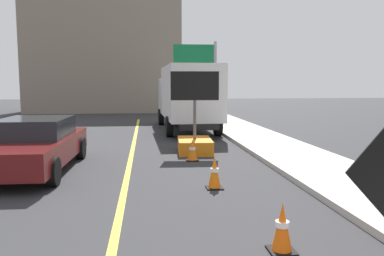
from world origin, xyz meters
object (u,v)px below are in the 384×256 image
at_px(pickup_car, 34,145).
at_px(traffic_cone_far_lane, 192,150).
at_px(traffic_cone_near_sign, 282,228).
at_px(arrow_board_trailer, 195,138).
at_px(box_truck, 187,96).
at_px(traffic_cone_mid_lane, 215,173).
at_px(highway_guide_sign, 203,66).

bearing_deg(pickup_car, traffic_cone_far_lane, 10.94).
bearing_deg(traffic_cone_near_sign, arrow_board_trailer, 91.49).
xyz_separation_m(box_truck, traffic_cone_mid_lane, (-0.53, -10.76, -1.37)).
xyz_separation_m(arrow_board_trailer, box_truck, (0.39, 6.17, 1.24)).
xyz_separation_m(traffic_cone_near_sign, traffic_cone_mid_lane, (-0.34, 3.30, 0.02)).
relative_size(highway_guide_sign, traffic_cone_far_lane, 7.85).
bearing_deg(box_truck, traffic_cone_mid_lane, -92.80).
height_order(arrow_board_trailer, traffic_cone_near_sign, arrow_board_trailer).
height_order(box_truck, pickup_car, box_truck).
relative_size(box_truck, traffic_cone_far_lane, 12.59).
bearing_deg(pickup_car, traffic_cone_mid_lane, -27.50).
xyz_separation_m(arrow_board_trailer, pickup_car, (-4.56, -2.29, 0.22)).
bearing_deg(pickup_car, traffic_cone_near_sign, -49.60).
relative_size(pickup_car, traffic_cone_mid_lane, 6.85).
bearing_deg(highway_guide_sign, arrow_board_trailer, -99.69).
bearing_deg(box_truck, highway_guide_sign, 74.18).
height_order(traffic_cone_near_sign, traffic_cone_far_lane, traffic_cone_near_sign).
bearing_deg(traffic_cone_near_sign, traffic_cone_mid_lane, 95.96).
height_order(traffic_cone_mid_lane, traffic_cone_far_lane, traffic_cone_mid_lane).
distance_m(arrow_board_trailer, traffic_cone_far_lane, 1.48).
bearing_deg(box_truck, pickup_car, -120.35).
distance_m(highway_guide_sign, traffic_cone_far_lane, 14.09).
bearing_deg(highway_guide_sign, box_truck, -105.82).
bearing_deg(highway_guide_sign, traffic_cone_far_lane, -99.72).
bearing_deg(traffic_cone_far_lane, arrow_board_trailer, 80.07).
xyz_separation_m(highway_guide_sign, traffic_cone_far_lane, (-2.32, -13.55, -3.11)).
distance_m(arrow_board_trailer, highway_guide_sign, 12.62).
distance_m(arrow_board_trailer, pickup_car, 5.11).
height_order(box_truck, traffic_cone_mid_lane, box_truck).
distance_m(pickup_car, traffic_cone_near_sign, 7.37).
relative_size(box_truck, traffic_cone_near_sign, 11.68).
distance_m(box_truck, traffic_cone_mid_lane, 10.86).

